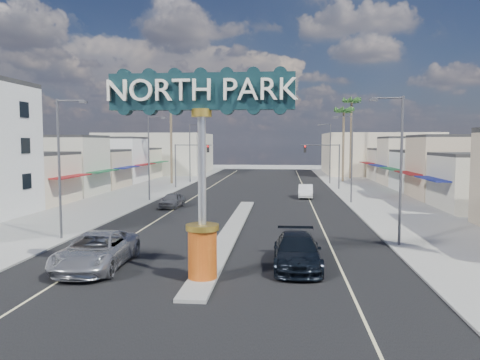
% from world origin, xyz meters
% --- Properties ---
extents(ground, '(160.00, 160.00, 0.00)m').
position_xyz_m(ground, '(0.00, 30.00, 0.00)').
color(ground, gray).
rests_on(ground, ground).
extents(road, '(20.00, 120.00, 0.01)m').
position_xyz_m(road, '(0.00, 30.00, 0.01)').
color(road, black).
rests_on(road, ground).
extents(median_island, '(1.30, 30.00, 0.16)m').
position_xyz_m(median_island, '(0.00, 14.00, 0.08)').
color(median_island, gray).
rests_on(median_island, ground).
extents(sidewalk_left, '(8.00, 120.00, 0.12)m').
position_xyz_m(sidewalk_left, '(-14.00, 30.00, 0.06)').
color(sidewalk_left, gray).
rests_on(sidewalk_left, ground).
extents(sidewalk_right, '(8.00, 120.00, 0.12)m').
position_xyz_m(sidewalk_right, '(14.00, 30.00, 0.06)').
color(sidewalk_right, gray).
rests_on(sidewalk_right, ground).
extents(storefront_row_left, '(12.00, 42.00, 6.00)m').
position_xyz_m(storefront_row_left, '(-24.00, 43.00, 3.00)').
color(storefront_row_left, beige).
rests_on(storefront_row_left, ground).
extents(storefront_row_right, '(12.00, 42.00, 6.00)m').
position_xyz_m(storefront_row_right, '(24.00, 43.00, 3.00)').
color(storefront_row_right, '#B7B29E').
rests_on(storefront_row_right, ground).
extents(backdrop_far_left, '(20.00, 20.00, 8.00)m').
position_xyz_m(backdrop_far_left, '(-22.00, 75.00, 4.00)').
color(backdrop_far_left, '#B7B29E').
rests_on(backdrop_far_left, ground).
extents(backdrop_far_right, '(20.00, 20.00, 8.00)m').
position_xyz_m(backdrop_far_right, '(22.00, 75.00, 4.00)').
color(backdrop_far_right, beige).
rests_on(backdrop_far_right, ground).
extents(gateway_sign, '(8.20, 1.50, 9.15)m').
position_xyz_m(gateway_sign, '(0.00, 1.98, 5.93)').
color(gateway_sign, '#C33F0F').
rests_on(gateway_sign, median_island).
extents(traffic_signal_left, '(5.09, 0.45, 6.00)m').
position_xyz_m(traffic_signal_left, '(-9.18, 43.99, 4.27)').
color(traffic_signal_left, '#47474C').
rests_on(traffic_signal_left, ground).
extents(traffic_signal_right, '(5.09, 0.45, 6.00)m').
position_xyz_m(traffic_signal_right, '(9.18, 43.99, 4.27)').
color(traffic_signal_right, '#47474C').
rests_on(traffic_signal_right, ground).
extents(streetlight_l_near, '(2.03, 0.22, 9.00)m').
position_xyz_m(streetlight_l_near, '(-10.43, 10.00, 5.07)').
color(streetlight_l_near, '#47474C').
rests_on(streetlight_l_near, ground).
extents(streetlight_l_mid, '(2.03, 0.22, 9.00)m').
position_xyz_m(streetlight_l_mid, '(-10.43, 30.00, 5.07)').
color(streetlight_l_mid, '#47474C').
rests_on(streetlight_l_mid, ground).
extents(streetlight_l_far, '(2.03, 0.22, 9.00)m').
position_xyz_m(streetlight_l_far, '(-10.43, 52.00, 5.07)').
color(streetlight_l_far, '#47474C').
rests_on(streetlight_l_far, ground).
extents(streetlight_r_near, '(2.03, 0.22, 9.00)m').
position_xyz_m(streetlight_r_near, '(10.43, 10.00, 5.07)').
color(streetlight_r_near, '#47474C').
rests_on(streetlight_r_near, ground).
extents(streetlight_r_mid, '(2.03, 0.22, 9.00)m').
position_xyz_m(streetlight_r_mid, '(10.43, 30.00, 5.07)').
color(streetlight_r_mid, '#47474C').
rests_on(streetlight_r_mid, ground).
extents(streetlight_r_far, '(2.03, 0.22, 9.00)m').
position_xyz_m(streetlight_r_far, '(10.43, 52.00, 5.07)').
color(streetlight_r_far, '#47474C').
rests_on(streetlight_r_far, ground).
extents(palm_left_far, '(2.60, 2.60, 13.10)m').
position_xyz_m(palm_left_far, '(-13.00, 50.00, 11.50)').
color(palm_left_far, brown).
rests_on(palm_left_far, ground).
extents(palm_right_mid, '(2.60, 2.60, 12.10)m').
position_xyz_m(palm_right_mid, '(13.00, 56.00, 10.60)').
color(palm_right_mid, brown).
rests_on(palm_right_mid, ground).
extents(palm_right_far, '(2.60, 2.60, 14.10)m').
position_xyz_m(palm_right_far, '(15.00, 62.00, 12.39)').
color(palm_right_far, brown).
rests_on(palm_right_far, ground).
extents(suv_left, '(3.08, 6.42, 1.76)m').
position_xyz_m(suv_left, '(-5.69, 3.72, 0.88)').
color(suv_left, '#B5B5BA').
rests_on(suv_left, ground).
extents(suv_right, '(2.38, 5.77, 1.67)m').
position_xyz_m(suv_right, '(4.33, 4.73, 0.84)').
color(suv_right, black).
rests_on(suv_right, ground).
extents(car_parked_left, '(2.04, 4.35, 1.44)m').
position_xyz_m(car_parked_left, '(-7.00, 25.28, 0.72)').
color(car_parked_left, slate).
rests_on(car_parked_left, ground).
extents(car_parked_right, '(1.79, 4.61, 1.50)m').
position_xyz_m(car_parked_right, '(6.18, 34.57, 0.75)').
color(car_parked_right, silver).
rests_on(car_parked_right, ground).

